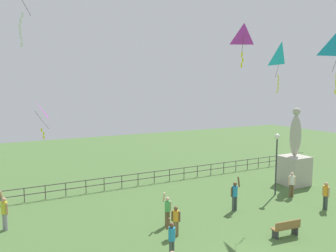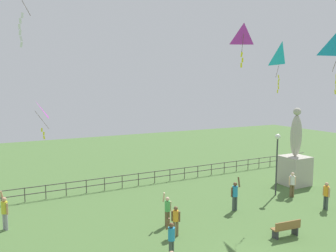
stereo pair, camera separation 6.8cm
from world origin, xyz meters
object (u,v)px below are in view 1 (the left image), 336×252
Objects in this scene: statue_monument at (294,162)px; kite_2 at (35,112)px; person_2 at (176,219)px; person_3 at (326,194)px; person_1 at (172,237)px; person_6 at (167,209)px; kite_4 at (282,55)px; person_7 at (235,194)px; lamppost at (277,151)px; person_4 at (4,211)px; kite_3 at (244,35)px; park_bench at (286,228)px; person_5 at (292,183)px.

kite_2 reaches higher than statue_monument.
person_2 is 9.78m from person_3.
person_6 is (1.40, 3.11, -0.02)m from person_1.
kite_2 reaches higher than person_2.
kite_2 is 0.70× the size of kite_4.
person_7 is 12.33m from kite_2.
person_3 is 0.55× the size of kite_4.
statue_monument is at bearing 21.28° from lamppost.
person_2 is 8.80m from person_4.
person_7 is at bearing 53.11° from kite_3.
statue_monument is at bearing -6.62° from kite_2.
person_3 is 0.93× the size of kite_3.
person_4 is 0.67× the size of kite_4.
park_bench is 4.01m from person_7.
person_5 is at bearing -140.63° from statue_monument.
person_7 is at bearing 28.04° from person_1.
park_bench is (-7.42, -6.18, -1.28)m from statue_monument.
kite_2 is at bearing 173.38° from statue_monument.
person_2 is at bearing -165.35° from lamppost.
person_6 is 1.02× the size of kite_3.
person_2 is 9.86m from person_5.
person_5 is (4.98, 4.18, 0.51)m from park_bench.
person_7 reaches higher than park_bench.
lamppost is 9.18m from person_6.
person_4 is (-12.22, 7.25, 0.56)m from park_bench.
person_1 is 3.41m from person_6.
person_1 is 9.00m from person_4.
statue_monument is 12.21m from person_6.
person_5 is at bearing -14.82° from kite_2.
person_3 is at bearing 12.26° from kite_3.
person_1 is at bearing -158.08° from statue_monument.
lamppost reaches higher than person_2.
kite_3 reaches higher than person_6.
person_1 is 0.91× the size of person_7.
statue_monument is 3.13× the size of person_1.
person_6 is at bearing -173.17° from lamppost.
person_2 is at bearing 174.09° from person_3.
person_3 reaches higher than person_2.
person_6 is at bearing 139.27° from park_bench.
person_3 is 18.10m from person_4.
person_5 is (17.20, -3.08, -0.05)m from person_4.
lamppost is 4.88m from person_7.
person_2 is 0.50× the size of kite_4.
kite_4 is at bearing -13.74° from person_4.
person_7 is at bearing -177.63° from person_5.
kite_2 is 14.55m from kite_4.
person_5 is at bearing 9.20° from person_2.
statue_monument is at bearing 10.75° from person_6.
person_2 is at bearing -172.96° from kite_4.
person_6 is at bearing 166.31° from person_3.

